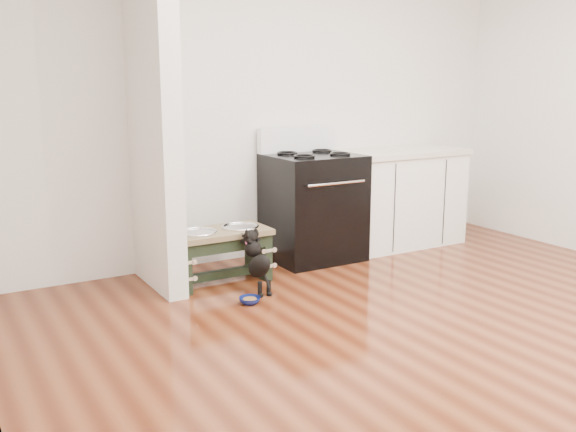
% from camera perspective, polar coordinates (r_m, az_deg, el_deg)
% --- Properties ---
extents(ground, '(5.00, 5.00, 0.00)m').
position_cam_1_polar(ground, '(3.98, 16.30, -11.44)').
color(ground, '#4B1D0D').
rests_on(ground, ground).
extents(room_shell, '(5.00, 5.00, 5.00)m').
position_cam_1_polar(room_shell, '(3.66, 17.82, 12.54)').
color(room_shell, silver).
rests_on(room_shell, ground).
extents(partition_wall, '(0.15, 0.80, 2.70)m').
position_cam_1_polar(partition_wall, '(4.82, -11.93, 9.38)').
color(partition_wall, silver).
rests_on(partition_wall, ground).
extents(oven_range, '(0.76, 0.69, 1.14)m').
position_cam_1_polar(oven_range, '(5.59, 2.23, 0.96)').
color(oven_range, black).
rests_on(oven_range, ground).
extents(cabinet_run, '(1.24, 0.64, 0.91)m').
position_cam_1_polar(cabinet_run, '(6.19, 9.81, 1.63)').
color(cabinet_run, white).
rests_on(cabinet_run, ground).
extents(dog_feeder, '(0.76, 0.41, 0.43)m').
position_cam_1_polar(dog_feeder, '(4.98, -6.05, -2.60)').
color(dog_feeder, black).
rests_on(dog_feeder, ground).
extents(puppy, '(0.13, 0.39, 0.46)m').
position_cam_1_polar(puppy, '(4.75, -2.79, -3.83)').
color(puppy, black).
rests_on(puppy, ground).
extents(floor_bowl, '(0.18, 0.18, 0.05)m').
position_cam_1_polar(floor_bowl, '(4.57, -3.42, -7.50)').
color(floor_bowl, '#0C1655').
rests_on(floor_bowl, ground).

